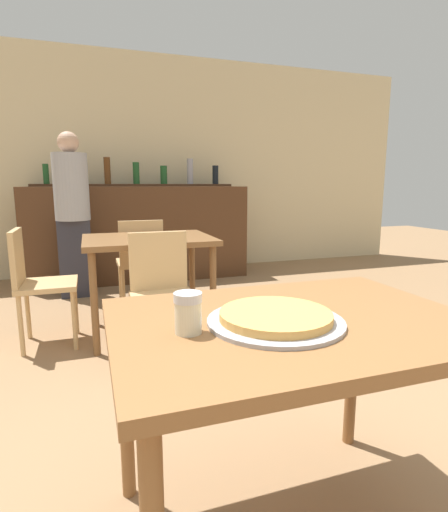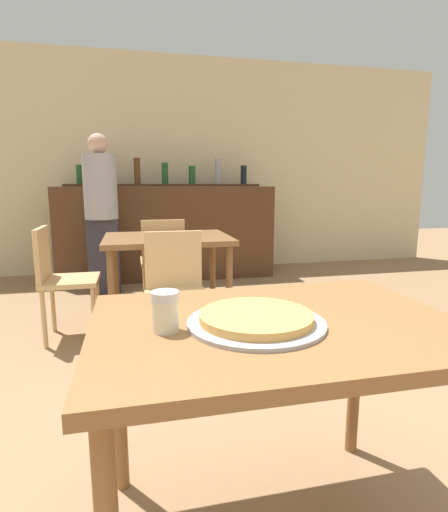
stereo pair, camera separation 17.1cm
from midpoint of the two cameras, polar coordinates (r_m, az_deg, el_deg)
name	(u,v)px [view 1 (the left image)]	position (r m, az deg, el deg)	size (l,w,h in m)	color
wall_back	(133,165)	(5.48, -13.82, 12.45)	(8.00, 0.05, 2.80)	beige
dining_table_near	(292,343)	(1.27, 5.83, -12.38)	(1.10, 0.79, 0.76)	brown
dining_table_far	(149,250)	(3.12, -12.26, 0.88)	(0.96, 0.75, 0.76)	brown
bar_counter	(140,233)	(5.00, -12.91, 3.15)	(2.60, 0.56, 1.13)	#4C2D19
bar_back_shelf	(140,181)	(5.11, -12.88, 10.45)	(2.39, 0.24, 0.35)	#4C2D19
chair_far_side_front	(162,287)	(2.62, -10.74, -4.46)	(0.40, 0.40, 0.85)	tan
chair_far_side_back	(141,258)	(3.69, -13.14, -0.31)	(0.40, 0.40, 0.85)	tan
chair_far_side_left	(36,278)	(3.17, -26.74, -2.85)	(0.40, 0.40, 0.85)	tan
pizza_tray	(275,318)	(1.18, 3.23, -8.91)	(0.40, 0.40, 0.04)	#A3A3A8
cheese_shaker	(188,313)	(1.11, -9.61, -8.05)	(0.08, 0.08, 0.11)	beige
person_standing	(73,210)	(4.38, -21.89, 6.16)	(0.34, 0.34, 1.67)	#2D2D38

